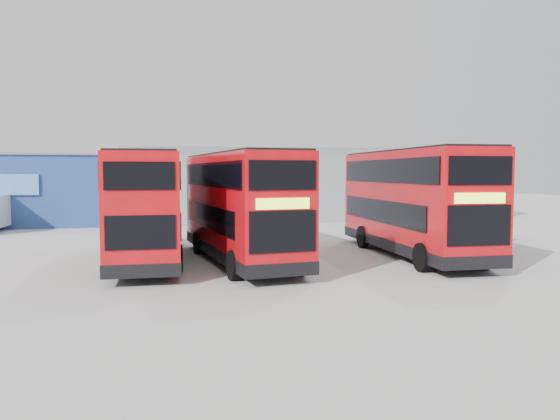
# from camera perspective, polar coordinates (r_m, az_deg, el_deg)

# --- Properties ---
(ground_plane) EXTENTS (120.00, 120.00, 0.00)m
(ground_plane) POSITION_cam_1_polar(r_m,az_deg,el_deg) (25.69, -3.03, -4.58)
(ground_plane) COLOR #ACABA6
(ground_plane) RESTS_ON ground
(office_block) EXTENTS (12.30, 8.32, 5.12)m
(office_block) POSITION_cam_1_polar(r_m,az_deg,el_deg) (44.19, -25.34, 1.99)
(office_block) COLOR navy
(office_block) RESTS_ON ground
(maintenance_shed) EXTENTS (30.50, 12.00, 5.89)m
(maintenance_shed) POSITION_cam_1_polar(r_m,az_deg,el_deg) (46.69, 2.65, 2.49)
(maintenance_shed) COLOR #92979F
(maintenance_shed) RESTS_ON ground
(double_decker_left) EXTENTS (2.93, 10.93, 4.60)m
(double_decker_left) POSITION_cam_1_polar(r_m,az_deg,el_deg) (23.77, -13.72, 0.17)
(double_decker_left) COLOR red
(double_decker_left) RESTS_ON ground
(double_decker_centre) EXTENTS (3.95, 11.15, 4.62)m
(double_decker_centre) POSITION_cam_1_polar(r_m,az_deg,el_deg) (23.13, -4.25, 0.20)
(double_decker_centre) COLOR red
(double_decker_centre) RESTS_ON ground
(double_decker_right) EXTENTS (3.15, 11.47, 4.81)m
(double_decker_right) POSITION_cam_1_polar(r_m,az_deg,el_deg) (25.54, 13.59, 0.67)
(double_decker_right) COLOR red
(double_decker_right) RESTS_ON ground
(single_decker_blue) EXTENTS (2.69, 10.43, 2.81)m
(single_decker_blue) POSITION_cam_1_polar(r_m,az_deg,el_deg) (33.04, 15.00, -0.36)
(single_decker_blue) COLOR #0E103F
(single_decker_blue) RESTS_ON ground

